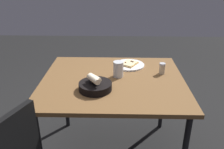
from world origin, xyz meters
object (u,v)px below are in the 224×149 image
Objects in this scene: beer_glass at (118,70)px; dining_table at (113,86)px; bread_basket at (95,85)px; pepper_shaker at (162,69)px; pizza_plate at (129,65)px.

dining_table is at bearing 140.93° from beer_glass.
dining_table is at bearing -34.37° from bread_basket.
dining_table is 12.10× the size of pepper_shaker.
pepper_shaker is at bearing -74.15° from dining_table.
pizza_plate is at bearing -26.50° from dining_table.
beer_glass is at bearing -39.07° from dining_table.
bread_basket is (-0.18, 0.12, 0.10)m from dining_table.
beer_glass reaches higher than dining_table.
pepper_shaker is at bearing -80.09° from beer_glass.
pepper_shaker reaches higher than pizza_plate.
pepper_shaker is at bearing -122.15° from pizza_plate.
dining_table is 0.23m from bread_basket.
pizza_plate is 0.52m from bread_basket.
pizza_plate is at bearing 57.85° from pepper_shaker.
beer_glass is 0.36m from pepper_shaker.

